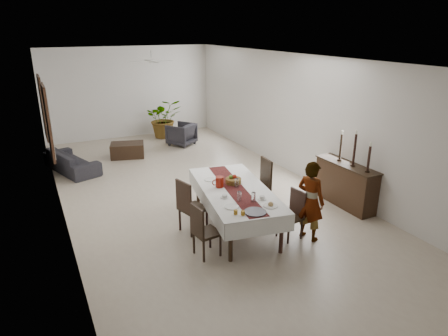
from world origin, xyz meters
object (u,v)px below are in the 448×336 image
dining_table_top (235,190)px  sideboard_body (345,185)px  red_pitcher (220,182)px  sofa (72,161)px  woman (310,201)px

dining_table_top → sideboard_body: (2.71, -0.20, -0.31)m
red_pitcher → sofa: bearing=116.0°
dining_table_top → red_pitcher: (-0.24, 0.20, 0.15)m
sideboard_body → sofa: bearing=135.6°
dining_table_top → woman: 1.49m
red_pitcher → dining_table_top: bearing=-40.8°
dining_table_top → red_pitcher: red_pitcher is taller
sideboard_body → sofa: size_ratio=0.79×
red_pitcher → sideboard_body: red_pitcher is taller
sideboard_body → sofa: sideboard_body is taller
sideboard_body → dining_table_top: bearing=175.7°
sofa → red_pitcher: bearing=-172.3°
red_pitcher → woman: size_ratio=0.14×
red_pitcher → sideboard_body: (2.95, -0.41, -0.45)m
red_pitcher → sideboard_body: size_ratio=0.14×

